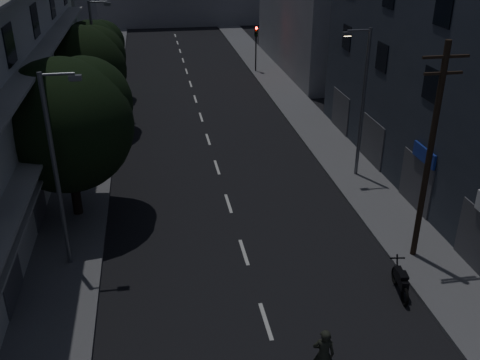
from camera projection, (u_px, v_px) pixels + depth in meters
name	position (u px, v px, depth m)	size (l,w,h in m)	color
ground	(207.00, 137.00, 35.55)	(160.00, 160.00, 0.00)	black
sidewalk_left	(91.00, 143.00, 34.39)	(3.00, 90.00, 0.15)	#565659
sidewalk_right	(316.00, 129.00, 36.65)	(3.00, 90.00, 0.15)	#565659
lane_markings	(198.00, 108.00, 41.09)	(0.15, 60.50, 0.01)	beige
tree_near	(66.00, 120.00, 23.97)	(6.12, 6.12, 7.54)	black
tree_mid	(83.00, 66.00, 34.40)	(5.65, 5.65, 6.95)	black
tree_far	(93.00, 50.00, 41.10)	(4.95, 4.95, 6.12)	black
traffic_signal_far_right	(256.00, 39.00, 49.31)	(0.28, 0.37, 4.10)	black
traffic_signal_far_left	(110.00, 50.00, 45.39)	(0.28, 0.37, 4.10)	black
street_lamp_left_near	(58.00, 164.00, 20.29)	(1.51, 0.25, 8.00)	slate
street_lamp_right	(361.00, 97.00, 28.04)	(1.51, 0.25, 8.00)	#5B5C63
street_lamp_left_far	(97.00, 54.00, 37.25)	(1.51, 0.25, 8.00)	#57595E
utility_pole	(430.00, 152.00, 20.71)	(1.80, 0.24, 9.00)	black
motorcycle	(400.00, 282.00, 20.39)	(0.63, 2.03, 1.31)	black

